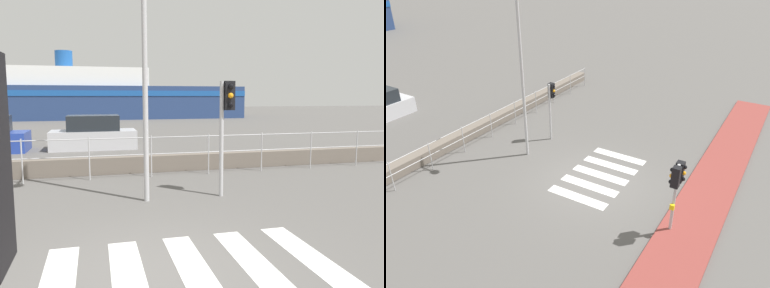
{
  "view_description": "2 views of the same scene",
  "coord_description": "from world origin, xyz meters",
  "views": [
    {
      "loc": [
        -0.7,
        -4.8,
        2.39
      ],
      "look_at": [
        1.07,
        2.0,
        1.5
      ],
      "focal_mm": 35.0,
      "sensor_mm": 36.0,
      "label": 1
    },
    {
      "loc": [
        -10.93,
        -5.92,
        8.22
      ],
      "look_at": [
        0.47,
        1.0,
        1.2
      ],
      "focal_mm": 35.0,
      "sensor_mm": 36.0,
      "label": 2
    }
  ],
  "objects": [
    {
      "name": "sidewalk_brick",
      "position": [
        0.0,
        -4.1,
        0.06
      ],
      "size": [
        24.0,
        1.8,
        0.12
      ],
      "color": "brown",
      "rests_on": "ground_plane"
    },
    {
      "name": "harbor_fence",
      "position": [
        -0.0,
        6.17,
        0.82
      ],
      "size": [
        19.7,
        0.04,
        1.25
      ],
      "color": "#B2B2B5",
      "rests_on": "ground_plane"
    },
    {
      "name": "traffic_light_near",
      "position": [
        -1.27,
        -3.55,
        1.97
      ],
      "size": [
        0.58,
        0.41,
        2.53
      ],
      "color": "#B2B2B5",
      "rests_on": "ground_plane"
    },
    {
      "name": "ground_plane",
      "position": [
        0.0,
        0.0,
        0.0
      ],
      "size": [
        160.0,
        160.0,
        0.0
      ],
      "primitive_type": "plane",
      "color": "#565451"
    },
    {
      "name": "seawall",
      "position": [
        0.0,
        7.04,
        0.26
      ],
      "size": [
        21.84,
        0.55,
        0.52
      ],
      "color": "#6B6056",
      "rests_on": "ground_plane"
    },
    {
      "name": "streetlamp",
      "position": [
        0.4,
        3.41,
        4.21
      ],
      "size": [
        0.32,
        1.14,
        6.91
      ],
      "color": "#B2B2B5",
      "rests_on": "ground_plane"
    },
    {
      "name": "traffic_light_far",
      "position": [
        2.31,
        3.57,
        2.03
      ],
      "size": [
        0.34,
        0.32,
        2.76
      ],
      "color": "#B2B2B5",
      "rests_on": "ground_plane"
    },
    {
      "name": "crosswalk",
      "position": [
        0.57,
        0.0,
        0.0
      ],
      "size": [
        4.05,
        2.4,
        0.01
      ],
      "color": "silver",
      "rests_on": "ground_plane"
    }
  ]
}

